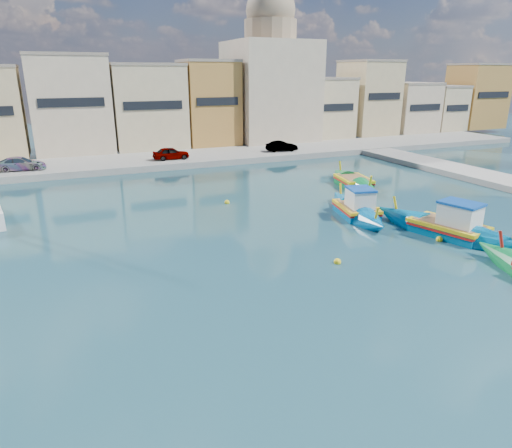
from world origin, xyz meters
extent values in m
plane|color=#163A42|center=(0.00, 0.00, 0.00)|extent=(160.00, 160.00, 0.00)
cube|color=gray|center=(0.00, 32.00, 0.30)|extent=(80.00, 8.00, 0.60)
cube|color=#C3AF92|center=(-13.86, 39.12, 5.55)|extent=(7.88, 6.24, 9.89)
cube|color=gray|center=(-13.86, 39.12, 10.64)|extent=(8.04, 6.37, 0.30)
cube|color=black|center=(-13.86, 35.95, 6.04)|extent=(6.30, 0.10, 0.90)
cube|color=#C6B389|center=(-5.74, 39.72, 5.09)|extent=(7.88, 7.44, 8.99)
cube|color=gray|center=(-5.74, 39.72, 9.74)|extent=(8.04, 7.59, 0.30)
cube|color=black|center=(-5.74, 35.95, 5.54)|extent=(6.30, 0.10, 0.90)
cube|color=#B9813A|center=(1.54, 39.07, 5.31)|extent=(6.17, 6.13, 9.43)
cube|color=gray|center=(1.54, 39.07, 10.18)|extent=(6.29, 6.26, 0.30)
cube|color=black|center=(1.54, 35.95, 5.78)|extent=(4.93, 0.10, 0.90)
cube|color=tan|center=(9.05, 39.85, 3.63)|extent=(7.31, 7.69, 6.05)
cube|color=gray|center=(9.05, 39.85, 6.80)|extent=(7.46, 7.85, 0.30)
cube|color=black|center=(9.05, 35.95, 3.93)|extent=(5.85, 0.10, 0.90)
cube|color=#C6B389|center=(17.02, 39.65, 4.31)|extent=(7.54, 7.30, 7.41)
cube|color=gray|center=(17.02, 39.65, 8.16)|extent=(7.69, 7.45, 0.30)
cube|color=black|center=(17.02, 35.95, 4.68)|extent=(6.03, 0.10, 0.90)
cube|color=tan|center=(24.93, 39.49, 5.42)|extent=(6.36, 6.97, 9.63)
cube|color=gray|center=(24.93, 39.49, 10.38)|extent=(6.48, 7.11, 0.30)
cube|color=black|center=(24.93, 35.95, 5.90)|extent=(5.09, 0.10, 0.90)
cube|color=#C3AF92|center=(32.15, 39.35, 3.93)|extent=(6.63, 6.70, 6.65)
cube|color=gray|center=(32.15, 39.35, 7.40)|extent=(6.76, 6.83, 0.30)
cube|color=black|center=(32.15, 35.95, 4.26)|extent=(5.30, 0.10, 0.90)
cube|color=#C6B389|center=(38.26, 39.75, 3.70)|extent=(5.08, 7.51, 6.20)
cube|color=gray|center=(38.26, 39.75, 6.95)|extent=(5.18, 7.66, 0.30)
cube|color=black|center=(38.26, 35.95, 4.01)|extent=(4.06, 0.10, 0.90)
cube|color=#B9813A|center=(45.15, 39.00, 5.27)|extent=(7.79, 6.00, 9.33)
cube|color=gray|center=(45.15, 39.00, 10.08)|extent=(7.95, 6.12, 0.30)
cube|color=black|center=(45.15, 35.95, 5.73)|extent=(6.23, 0.10, 0.90)
cube|color=#C3AF92|center=(10.00, 40.00, 6.60)|extent=(10.00, 10.00, 12.00)
cylinder|color=#9E8466|center=(10.00, 40.00, 13.80)|extent=(6.40, 6.40, 2.40)
sphere|color=#9E8466|center=(10.00, 40.00, 15.99)|extent=(6.00, 6.00, 6.00)
imported|color=#4C1919|center=(-5.40, 30.50, 1.21)|extent=(3.60, 1.46, 1.22)
imported|color=#4C1919|center=(7.00, 30.50, 1.17)|extent=(3.57, 1.65, 1.14)
imported|color=#4C1919|center=(-18.92, 30.50, 1.19)|extent=(4.22, 2.01, 1.19)
cube|color=#006396|center=(4.08, 3.56, 0.22)|extent=(3.15, 4.34, 1.09)
cone|color=#006396|center=(3.21, 6.67, 0.27)|extent=(3.06, 4.03, 2.80)
cone|color=#006396|center=(4.94, 0.46, 0.27)|extent=(3.06, 4.03, 2.80)
cube|color=yellow|center=(4.08, 3.56, 0.68)|extent=(3.29, 4.57, 0.20)
cube|color=red|center=(4.08, 3.56, 0.48)|extent=(3.27, 4.44, 0.11)
cube|color=olive|center=(4.08, 3.56, 0.76)|extent=(2.74, 3.91, 0.07)
cylinder|color=yellow|center=(3.12, 6.98, 0.98)|extent=(0.29, 0.54, 1.19)
cube|color=white|center=(4.23, 3.02, 1.36)|extent=(2.01, 2.32, 1.20)
cube|color=#0F47A5|center=(4.23, 3.02, 2.03)|extent=(2.13, 2.48, 0.13)
cube|color=#0062A2|center=(1.52, 8.82, 0.20)|extent=(2.75, 3.65, 1.02)
cone|color=#0062A2|center=(2.15, 11.45, 0.26)|extent=(2.70, 3.43, 2.56)
cone|color=#0062A2|center=(0.89, 6.19, 0.26)|extent=(2.70, 3.43, 2.56)
cube|color=yellow|center=(1.52, 8.82, 0.63)|extent=(2.87, 3.84, 0.18)
cube|color=red|center=(1.52, 8.82, 0.45)|extent=(2.86, 3.73, 0.10)
cube|color=olive|center=(1.52, 8.82, 0.72)|extent=(2.38, 3.29, 0.06)
cylinder|color=yellow|center=(2.21, 11.71, 0.92)|extent=(0.25, 0.50, 1.12)
cylinder|color=yellow|center=(0.83, 5.93, 0.92)|extent=(0.25, 0.50, 1.12)
cube|color=white|center=(1.41, 8.36, 1.28)|extent=(1.78, 1.95, 1.13)
cube|color=#0F47A5|center=(1.41, 8.36, 1.90)|extent=(1.89, 2.08, 0.12)
cube|color=#0B7535|center=(6.12, 15.65, 0.21)|extent=(2.75, 3.61, 1.07)
cone|color=#0B7535|center=(6.66, 18.27, 0.27)|extent=(2.71, 3.41, 2.65)
cone|color=#0B7535|center=(5.58, 13.02, 0.27)|extent=(2.71, 3.41, 2.65)
cube|color=yellow|center=(6.12, 15.65, 0.66)|extent=(2.87, 3.80, 0.19)
cube|color=red|center=(6.12, 15.65, 0.47)|extent=(2.87, 3.69, 0.11)
cube|color=olive|center=(6.12, 15.65, 0.75)|extent=(2.38, 3.26, 0.06)
cylinder|color=yellow|center=(6.71, 18.53, 0.97)|extent=(0.25, 0.53, 1.17)
cylinder|color=yellow|center=(5.53, 12.76, 0.97)|extent=(0.25, 0.53, 1.17)
cone|color=#0B7838|center=(3.46, -0.67, 0.27)|extent=(2.27, 3.49, 2.78)
cylinder|color=#AD1D12|center=(3.46, -0.36, 0.99)|extent=(0.17, 0.52, 1.19)
sphere|color=yellow|center=(-3.95, 2.66, 0.08)|extent=(0.36, 0.36, 0.36)
sphere|color=yellow|center=(2.98, 3.04, 0.08)|extent=(0.36, 0.36, 0.36)
sphere|color=yellow|center=(5.96, 16.97, 0.08)|extent=(0.36, 0.36, 0.36)
sphere|color=yellow|center=(-5.17, 14.96, 0.08)|extent=(0.36, 0.36, 0.36)
camera|label=1|loc=(-15.86, -14.58, 8.87)|focal=32.00mm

